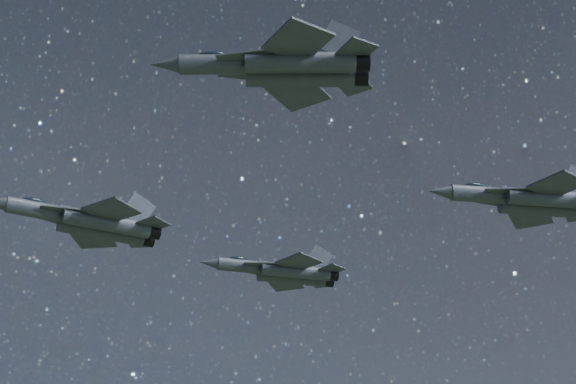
{
  "coord_description": "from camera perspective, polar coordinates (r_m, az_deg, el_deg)",
  "views": [
    {
      "loc": [
        -4.67,
        -73.45,
        107.44
      ],
      "look_at": [
        2.13,
        4.11,
        147.9
      ],
      "focal_mm": 60.0,
      "sensor_mm": 36.0,
      "label": 1
    }
  ],
  "objects": [
    {
      "name": "jet_right",
      "position": [
        73.52,
        -0.34,
        7.43
      ],
      "size": [
        17.44,
        12.25,
        4.4
      ],
      "rotation": [
        0.0,
        0.0,
        -0.09
      ],
      "color": "#343A41"
    },
    {
      "name": "jet_slot",
      "position": [
        91.97,
        14.24,
        -0.46
      ],
      "size": [
        17.13,
        12.12,
        4.34
      ],
      "rotation": [
        0.0,
        0.0,
        0.06
      ],
      "color": "#343A41"
    },
    {
      "name": "jet_left",
      "position": [
        102.1,
        -0.34,
        -4.73
      ],
      "size": [
        15.56,
        10.79,
        3.91
      ],
      "rotation": [
        0.0,
        0.0,
        0.15
      ],
      "color": "#343A41"
    },
    {
      "name": "jet_lead",
      "position": [
        88.66,
        -11.66,
        -1.74
      ],
      "size": [
        16.61,
        11.08,
        4.21
      ],
      "rotation": [
        0.0,
        0.0,
        0.34
      ],
      "color": "#343A41"
    }
  ]
}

